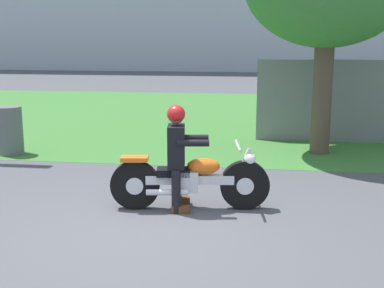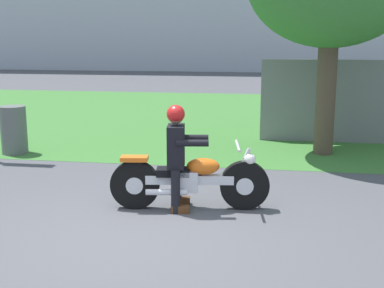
# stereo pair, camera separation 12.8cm
# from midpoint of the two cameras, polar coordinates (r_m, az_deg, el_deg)

# --- Properties ---
(ground) EXTENTS (120.00, 120.00, 0.00)m
(ground) POSITION_cam_midpoint_polar(r_m,az_deg,el_deg) (6.20, -5.59, -9.61)
(ground) COLOR #4C4C51
(grass_verge) EXTENTS (60.00, 12.00, 0.01)m
(grass_verge) POSITION_cam_midpoint_polar(r_m,az_deg,el_deg) (14.93, 2.60, 3.18)
(grass_verge) COLOR #3D7533
(grass_verge) RESTS_ON ground
(motorcycle_lead) EXTENTS (2.13, 0.67, 0.89)m
(motorcycle_lead) POSITION_cam_midpoint_polar(r_m,az_deg,el_deg) (6.79, -0.73, -4.07)
(motorcycle_lead) COLOR black
(motorcycle_lead) RESTS_ON ground
(rider_lead) EXTENTS (0.59, 0.51, 1.41)m
(rider_lead) POSITION_cam_midpoint_polar(r_m,az_deg,el_deg) (6.70, -2.17, -0.57)
(rider_lead) COLOR black
(rider_lead) RESTS_ON ground
(trash_can) EXTENTS (0.51, 0.51, 0.95)m
(trash_can) POSITION_cam_midpoint_polar(r_m,az_deg,el_deg) (10.60, -20.14, 1.43)
(trash_can) COLOR #595E5B
(trash_can) RESTS_ON ground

